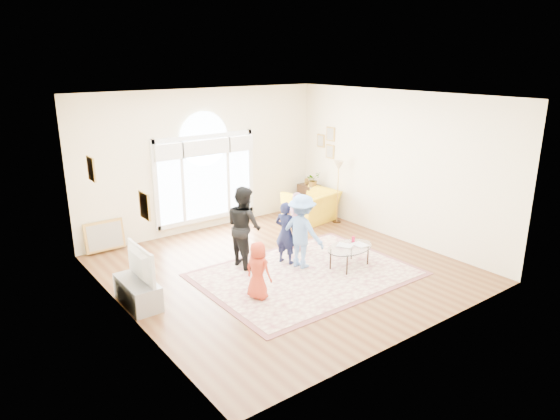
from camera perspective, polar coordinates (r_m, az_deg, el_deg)
ground at (r=9.52m, az=0.50°, el=-6.74°), size 6.00×6.00×0.00m
room_shell at (r=11.33m, az=-8.22°, el=5.32°), size 6.00×6.00×6.00m
area_rug at (r=9.29m, az=3.05°, el=-7.32°), size 3.60×2.60×0.02m
rug_border at (r=9.29m, az=3.05°, el=-7.34°), size 3.80×2.80×0.01m
tv_console at (r=8.47m, az=-15.94°, el=-9.04°), size 0.45×1.00×0.42m
television at (r=8.27m, az=-16.16°, el=-5.97°), size 0.16×0.98×0.56m
coffee_table at (r=9.52m, az=7.98°, el=-4.31°), size 1.15×0.84×0.54m
armchair at (r=12.12m, az=3.60°, el=0.42°), size 1.30×1.18×0.75m
side_cabinet at (r=12.95m, az=3.31°, el=1.41°), size 0.40×0.50×0.70m
floor_lamp at (r=11.87m, az=6.70°, el=4.51°), size 0.26×0.26×1.51m
plant_pedestal at (r=12.72m, az=3.75°, el=1.11°), size 0.20×0.20×0.70m
potted_plant at (r=12.58m, az=3.79°, el=3.49°), size 0.37×0.33×0.39m
leaning_picture at (r=10.93m, az=-19.24°, el=-4.52°), size 0.80×0.14×0.62m
child_red at (r=8.21m, az=-2.54°, el=-6.90°), size 0.46×0.56×0.98m
child_navy at (r=9.53m, az=0.66°, el=-2.61°), size 0.44×0.52×1.22m
child_black at (r=9.42m, az=-4.14°, el=-1.87°), size 0.59×0.75×1.55m
child_pink at (r=10.18m, az=1.93°, el=-1.32°), size 0.42×0.76×1.23m
child_blue at (r=9.33m, az=2.53°, el=-2.44°), size 0.74×1.02×1.42m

